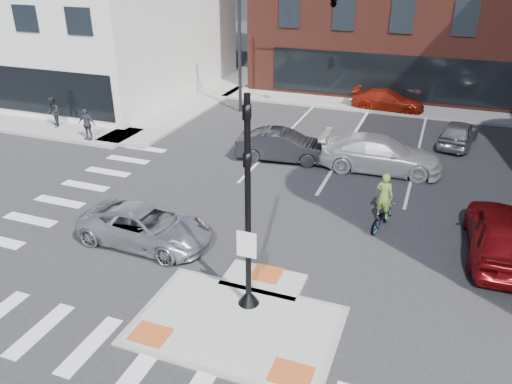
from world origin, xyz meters
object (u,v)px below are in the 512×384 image
at_px(red_sedan, 502,233).
at_px(pedestrian_a, 53,112).
at_px(silver_suv, 146,226).
at_px(bg_car_silver, 459,133).
at_px(white_pickup, 380,154).
at_px(bg_car_dark, 283,146).
at_px(pedestrian_b, 87,124).
at_px(bg_car_red, 388,100).
at_px(cyclist, 383,210).

bearing_deg(red_sedan, pedestrian_a, -15.40).
xyz_separation_m(silver_suv, bg_car_silver, (9.79, 14.00, 0.01)).
height_order(white_pickup, pedestrian_a, pedestrian_a).
distance_m(white_pickup, bg_car_dark, 4.50).
bearing_deg(silver_suv, pedestrian_b, 49.00).
height_order(bg_car_red, pedestrian_b, pedestrian_b).
bearing_deg(white_pickup, silver_suv, 141.20).
xyz_separation_m(bg_car_dark, pedestrian_b, (-10.32, -1.22, 0.25)).
bearing_deg(pedestrian_b, pedestrian_a, 157.75).
relative_size(red_sedan, bg_car_dark, 1.12).
bearing_deg(cyclist, white_pickup, -66.59).
xyz_separation_m(red_sedan, pedestrian_a, (-22.62, 5.37, 0.15)).
relative_size(bg_car_red, pedestrian_b, 2.69).
bearing_deg(bg_car_dark, bg_car_red, -27.00).
bearing_deg(red_sedan, silver_suv, 14.75).
bearing_deg(bg_car_red, red_sedan, -156.81).
xyz_separation_m(white_pickup, pedestrian_b, (-14.80, -1.60, 0.18)).
bearing_deg(cyclist, bg_car_red, -69.08).
xyz_separation_m(bg_car_silver, bg_car_red, (-4.21, 5.16, -0.02)).
relative_size(bg_car_dark, bg_car_red, 1.00).
xyz_separation_m(cyclist, pedestrian_a, (-18.78, 4.85, 0.27)).
height_order(silver_suv, bg_car_silver, bg_car_silver).
height_order(bg_car_silver, pedestrian_b, pedestrian_b).
relative_size(cyclist, pedestrian_a, 1.28).
height_order(bg_car_dark, cyclist, cyclist).
height_order(red_sedan, cyclist, cyclist).
xyz_separation_m(red_sedan, bg_car_red, (-5.60, 15.79, -0.20)).
bearing_deg(red_sedan, pedestrian_b, -14.46).
distance_m(white_pickup, pedestrian_a, 17.93).
xyz_separation_m(silver_suv, cyclist, (7.34, 3.89, 0.08)).
bearing_deg(bg_car_silver, bg_car_dark, 43.17).
height_order(cyclist, pedestrian_a, cyclist).
xyz_separation_m(bg_car_red, pedestrian_a, (-17.02, -10.42, 0.35)).
height_order(white_pickup, bg_car_silver, white_pickup).
bearing_deg(bg_car_red, bg_car_dark, 164.48).
distance_m(silver_suv, cyclist, 8.31).
bearing_deg(red_sedan, white_pickup, -53.47).
relative_size(bg_car_silver, pedestrian_a, 2.31).
xyz_separation_m(red_sedan, white_pickup, (-4.70, 5.89, -0.05)).
distance_m(white_pickup, bg_car_silver, 5.78).
relative_size(bg_car_dark, cyclist, 2.05).
relative_size(red_sedan, bg_car_red, 1.12).
distance_m(red_sedan, cyclist, 3.87).
bearing_deg(bg_car_silver, bg_car_red, -40.95).
bearing_deg(white_pickup, red_sedan, -145.23).
relative_size(white_pickup, pedestrian_a, 3.25).
xyz_separation_m(silver_suv, bg_car_red, (5.58, 19.16, -0.00)).
height_order(red_sedan, bg_car_red, red_sedan).
bearing_deg(bg_car_dark, white_pickup, -92.93).
xyz_separation_m(bg_car_red, cyclist, (1.76, -15.27, 0.08)).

